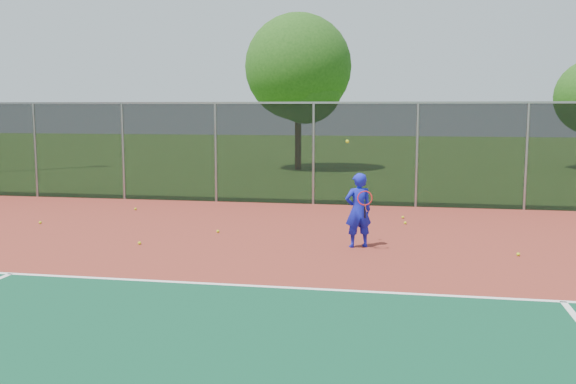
% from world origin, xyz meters
% --- Properties ---
extents(ground, '(120.00, 120.00, 0.00)m').
position_xyz_m(ground, '(0.00, 0.00, 0.00)').
color(ground, '#34601B').
rests_on(ground, ground).
extents(court_apron, '(30.00, 20.00, 0.02)m').
position_xyz_m(court_apron, '(0.00, 2.00, 0.01)').
color(court_apron, maroon).
rests_on(court_apron, ground).
extents(fence_back, '(30.00, 0.06, 3.03)m').
position_xyz_m(fence_back, '(0.00, 12.00, 1.56)').
color(fence_back, black).
rests_on(fence_back, court_apron).
extents(tennis_player, '(0.66, 0.69, 2.21)m').
position_xyz_m(tennis_player, '(-1.26, 6.26, 0.79)').
color(tennis_player, '#151CC5').
rests_on(tennis_player, court_apron).
extents(practice_ball_0, '(0.07, 0.07, 0.07)m').
position_xyz_m(practice_ball_0, '(1.86, 6.00, 0.06)').
color(practice_ball_0, '#BECA17').
rests_on(practice_ball_0, court_apron).
extents(practice_ball_1, '(0.07, 0.07, 0.07)m').
position_xyz_m(practice_ball_1, '(-9.19, 7.52, 0.06)').
color(practice_ball_1, '#BECA17').
rests_on(practice_ball_1, court_apron).
extents(practice_ball_2, '(0.07, 0.07, 0.07)m').
position_xyz_m(practice_ball_2, '(-7.75, 9.97, 0.06)').
color(practice_ball_2, '#BECA17').
rests_on(practice_ball_2, court_apron).
extents(practice_ball_3, '(0.07, 0.07, 0.07)m').
position_xyz_m(practice_ball_3, '(-5.78, 5.67, 0.06)').
color(practice_ball_3, '#BECA17').
rests_on(practice_ball_3, court_apron).
extents(practice_ball_4, '(0.07, 0.07, 0.07)m').
position_xyz_m(practice_ball_4, '(-4.53, 7.21, 0.06)').
color(practice_ball_4, '#BECA17').
rests_on(practice_ball_4, court_apron).
extents(practice_ball_5, '(0.07, 0.07, 0.07)m').
position_xyz_m(practice_ball_5, '(-0.29, 9.09, 0.06)').
color(practice_ball_5, '#BECA17').
rests_on(practice_ball_5, court_apron).
extents(practice_ball_6, '(0.07, 0.07, 0.07)m').
position_xyz_m(practice_ball_6, '(-0.36, 9.90, 0.06)').
color(practice_ball_6, '#BECA17').
rests_on(practice_ball_6, court_apron).
extents(tree_back_left, '(4.89, 4.89, 7.19)m').
position_xyz_m(tree_back_left, '(-5.14, 22.69, 4.51)').
color(tree_back_left, '#392114').
rests_on(tree_back_left, ground).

